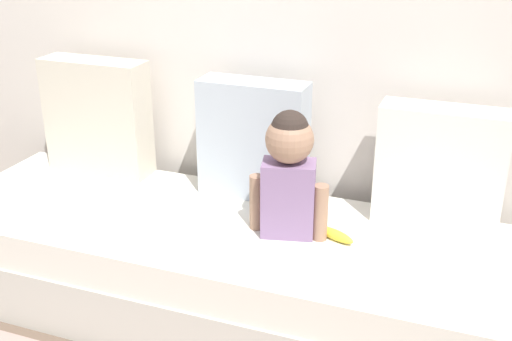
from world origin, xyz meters
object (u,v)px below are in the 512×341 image
Objects in this scene: couch at (227,269)px; toddler at (289,169)px; banana at (335,235)px; throw_pillow_center at (253,139)px; throw_pillow_left at (98,117)px; throw_pillow_right at (440,167)px.

toddler reaches higher than couch.
toddler is at bearing -175.17° from banana.
throw_pillow_left is at bearing 180.00° from throw_pillow_center.
throw_pillow_center is 0.77m from throw_pillow_right.
throw_pillow_center is at bearing 180.00° from throw_pillow_right.
toddler is 0.31m from banana.
throw_pillow_center reaches higher than throw_pillow_right.
couch is 14.64× the size of banana.
couch is 5.16× the size of throw_pillow_right.
toddler is at bearing -15.87° from throw_pillow_left.
couch is at bearing -90.00° from throw_pillow_center.
throw_pillow_right reaches higher than couch.
throw_pillow_right is (0.77, 0.00, -0.01)m from throw_pillow_center.
throw_pillow_left is (-0.77, 0.30, 0.48)m from couch.
throw_pillow_left is 0.77m from throw_pillow_center.
throw_pillow_left is at bearing 167.15° from banana.
couch is 0.54m from toddler.
toddler is at bearing 2.93° from couch.
throw_pillow_left reaches higher than toddler.
toddler is (-0.52, -0.29, 0.03)m from throw_pillow_right.
couch is at bearing -176.27° from banana.
throw_pillow_center is 0.38m from toddler.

